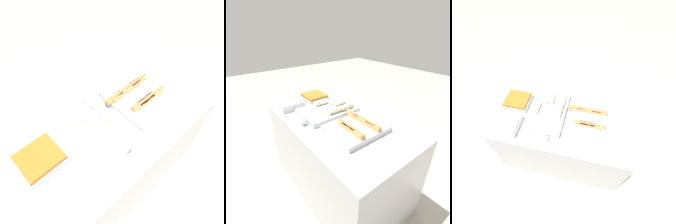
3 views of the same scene
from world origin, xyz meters
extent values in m
plane|color=#ADA393|center=(0.00, 0.00, 0.00)|extent=(12.00, 12.00, 0.00)
cube|color=#B7BABF|center=(0.00, 0.00, 0.43)|extent=(1.48, 0.85, 0.86)
cube|color=#B7BABF|center=(0.25, 0.00, 0.89)|extent=(0.37, 0.48, 0.05)
cube|color=tan|center=(0.35, 0.09, 0.93)|extent=(0.15, 0.05, 0.04)
cylinder|color=#D66B42|center=(0.35, 0.09, 0.95)|extent=(0.17, 0.03, 0.02)
cube|color=tan|center=(0.20, -0.08, 0.93)|extent=(0.15, 0.05, 0.04)
cylinder|color=#D66B42|center=(0.20, -0.08, 0.95)|extent=(0.17, 0.03, 0.02)
cube|color=tan|center=(0.30, 0.09, 0.93)|extent=(0.15, 0.05, 0.04)
cylinder|color=#D66B42|center=(0.30, 0.09, 0.95)|extent=(0.17, 0.03, 0.02)
cube|color=tan|center=(0.35, -0.09, 0.93)|extent=(0.15, 0.05, 0.04)
cylinder|color=#D66B42|center=(0.35, -0.09, 0.95)|extent=(0.17, 0.03, 0.02)
cube|color=tan|center=(0.11, 0.09, 0.93)|extent=(0.15, 0.05, 0.04)
cylinder|color=#D66B42|center=(0.11, 0.09, 0.95)|extent=(0.17, 0.02, 0.02)
cube|color=tan|center=(0.26, -0.09, 0.93)|extent=(0.15, 0.04, 0.04)
cylinder|color=#D66B42|center=(0.26, -0.09, 0.95)|extent=(0.17, 0.02, 0.02)
cube|color=tan|center=(0.15, 0.09, 0.93)|extent=(0.15, 0.06, 0.04)
cylinder|color=#D66B42|center=(0.15, 0.09, 0.95)|extent=(0.17, 0.04, 0.02)
cube|color=#B7BABF|center=(-0.17, 0.00, 0.89)|extent=(0.37, 0.55, 0.05)
cylinder|color=beige|center=(-0.17, 0.15, 0.94)|extent=(0.07, 0.15, 0.05)
cylinder|color=beige|center=(-0.05, 0.15, 0.94)|extent=(0.07, 0.15, 0.05)
cylinder|color=beige|center=(-0.23, 0.15, 0.94)|extent=(0.06, 0.14, 0.05)
cylinder|color=beige|center=(-0.05, 0.00, 0.94)|extent=(0.06, 0.14, 0.05)
cylinder|color=beige|center=(-0.29, 0.00, 0.94)|extent=(0.06, 0.15, 0.05)
cube|color=#B7BABF|center=(-0.55, -0.24, 0.89)|extent=(0.27, 0.25, 0.05)
cube|color=silver|center=(-0.55, -0.24, 0.92)|extent=(0.25, 0.23, 0.02)
cube|color=#B7BABF|center=(-0.55, 0.06, 0.89)|extent=(0.27, 0.25, 0.05)
cube|color=#B7601E|center=(-0.55, 0.06, 0.92)|extent=(0.25, 0.23, 0.02)
cylinder|color=#B2B5BA|center=(-0.20, -0.31, 0.87)|extent=(0.18, 0.01, 0.01)
sphere|color=#B2B5BA|center=(-0.10, -0.31, 0.89)|extent=(0.05, 0.05, 0.05)
camera|label=1|loc=(-0.63, -0.66, 2.12)|focal=35.00mm
camera|label=2|loc=(1.15, -0.88, 1.67)|focal=28.00mm
camera|label=3|loc=(0.24, -1.02, 2.41)|focal=28.00mm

